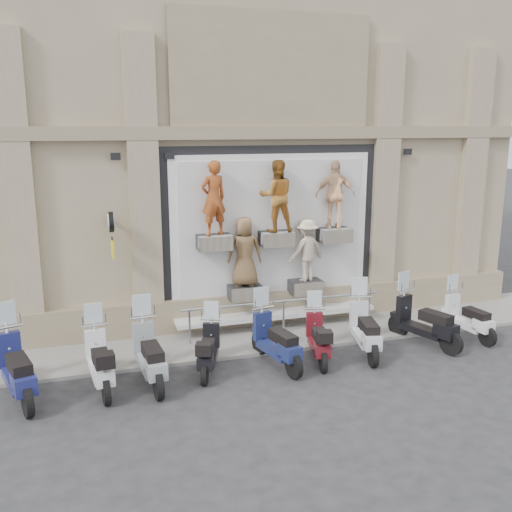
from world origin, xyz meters
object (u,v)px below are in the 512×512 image
object	(u,v)px
guard_rail	(284,318)
scooter_h	(425,312)
scooter_i	(469,309)
clock_sign_bracket	(111,229)
scooter_f	(318,329)
scooter_e	(276,331)
scooter_b	(99,351)
scooter_c	(149,344)
scooter_g	(365,320)
scooter_a	(15,356)
scooter_d	(208,341)

from	to	relation	value
guard_rail	scooter_h	distance (m)	3.32
guard_rail	scooter_i	world-z (taller)	scooter_i
guard_rail	clock_sign_bracket	size ratio (longest dim) A/B	4.96
scooter_f	clock_sign_bracket	bearing A→B (deg)	166.99
scooter_e	scooter_f	xyz separation A→B (m)	(0.97, 0.01, -0.08)
scooter_b	scooter_c	xyz separation A→B (m)	(0.96, -0.03, 0.05)
scooter_g	clock_sign_bracket	bearing A→B (deg)	172.63
scooter_a	scooter_d	distance (m)	3.68
scooter_f	scooter_g	size ratio (longest dim) A/B	0.88
scooter_b	scooter_g	distance (m)	5.74
scooter_g	scooter_i	size ratio (longest dim) A/B	1.12
scooter_g	guard_rail	bearing A→B (deg)	145.38
guard_rail	scooter_d	xyz separation A→B (m)	(-2.18, -1.46, 0.22)
scooter_c	scooter_h	size ratio (longest dim) A/B	1.01
clock_sign_bracket	scooter_h	size ratio (longest dim) A/B	0.50
scooter_f	scooter_d	bearing A→B (deg)	-169.43
scooter_e	scooter_h	world-z (taller)	scooter_h
guard_rail	scooter_a	world-z (taller)	scooter_a
scooter_i	clock_sign_bracket	bearing A→B (deg)	160.20
guard_rail	scooter_g	size ratio (longest dim) A/B	2.56
clock_sign_bracket	scooter_b	xyz separation A→B (m)	(-0.46, -2.05, -2.02)
guard_rail	scooter_b	distance (m)	4.65
guard_rail	scooter_b	bearing A→B (deg)	-160.00
guard_rail	scooter_f	size ratio (longest dim) A/B	2.90
scooter_g	scooter_b	bearing A→B (deg)	-166.09
scooter_a	scooter_e	xyz separation A→B (m)	(5.12, 0.02, -0.08)
scooter_i	scooter_e	bearing A→B (deg)	175.32
scooter_d	scooter_g	world-z (taller)	scooter_g
guard_rail	scooter_h	bearing A→B (deg)	-26.92
guard_rail	scooter_i	distance (m)	4.45
clock_sign_bracket	scooter_c	size ratio (longest dim) A/B	0.50
scooter_a	scooter_g	world-z (taller)	scooter_a
scooter_a	scooter_g	size ratio (longest dim) A/B	1.08
clock_sign_bracket	scooter_f	bearing A→B (deg)	-26.22
guard_rail	scooter_g	bearing A→B (deg)	-47.99
guard_rail	scooter_e	bearing A→B (deg)	-115.29
scooter_e	guard_rail	bearing A→B (deg)	53.05
guard_rail	clock_sign_bracket	xyz separation A→B (m)	(-3.90, 0.47, 2.34)
scooter_e	scooter_h	xyz separation A→B (m)	(3.68, 0.08, 0.03)
scooter_b	scooter_c	bearing A→B (deg)	-7.45
scooter_a	scooter_c	bearing A→B (deg)	-16.79
scooter_c	guard_rail	bearing A→B (deg)	21.12
guard_rail	scooter_i	xyz separation A→B (m)	(4.23, -1.36, 0.25)
scooter_b	scooter_i	size ratio (longest dim) A/B	1.09
scooter_b	scooter_i	distance (m)	8.60
scooter_h	scooter_f	bearing A→B (deg)	161.55
scooter_e	scooter_g	bearing A→B (deg)	-10.59
scooter_b	scooter_c	distance (m)	0.96
scooter_c	scooter_g	world-z (taller)	scooter_c
scooter_b	scooter_f	world-z (taller)	scooter_b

